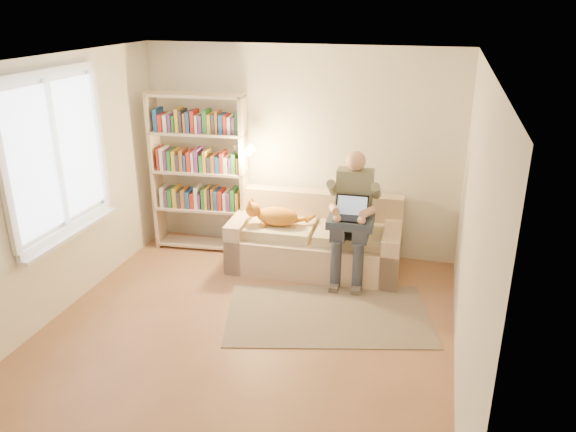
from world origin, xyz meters
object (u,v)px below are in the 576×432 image
(cat, at_px, (273,215))
(laptop, at_px, (353,212))
(sofa, at_px, (316,242))
(bookshelf, at_px, (199,165))
(person, at_px, (353,209))

(cat, xyz_separation_m, laptop, (0.97, -0.12, 0.18))
(sofa, distance_m, cat, 0.63)
(cat, bearing_deg, laptop, -9.45)
(laptop, height_order, bookshelf, bookshelf)
(person, distance_m, cat, 0.96)
(cat, distance_m, bookshelf, 1.20)
(person, distance_m, laptop, 0.14)
(sofa, distance_m, laptop, 0.77)
(cat, height_order, laptop, laptop)
(laptop, bearing_deg, cat, 170.55)
(cat, relative_size, laptop, 2.03)
(sofa, height_order, person, person)
(person, distance_m, bookshelf, 2.05)
(cat, xyz_separation_m, bookshelf, (-1.06, 0.31, 0.46))
(sofa, xyz_separation_m, person, (0.46, -0.14, 0.52))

